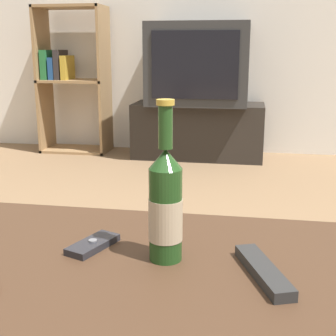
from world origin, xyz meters
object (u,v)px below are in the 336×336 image
object	(u,v)px
tv_stand	(198,131)
beer_bottle	(166,205)
television	(199,64)
bookshelf	(70,77)
cell_phone	(93,244)
remote_control	(263,271)

from	to	relation	value
tv_stand	beer_bottle	bearing A→B (deg)	-85.11
tv_stand	television	bearing A→B (deg)	-90.00
bookshelf	beer_bottle	xyz separation A→B (m)	(1.25, -2.72, -0.06)
television	beer_bottle	distance (m)	2.67
bookshelf	cell_phone	distance (m)	2.91
tv_stand	television	xyz separation A→B (m)	(-0.00, -0.00, 0.49)
remote_control	beer_bottle	bearing A→B (deg)	146.82
bookshelf	remote_control	bearing A→B (deg)	-62.62
bookshelf	remote_control	world-z (taller)	bookshelf
television	bookshelf	world-z (taller)	bookshelf
bookshelf	cell_phone	bearing A→B (deg)	-67.87
tv_stand	remote_control	bearing A→B (deg)	-81.40
bookshelf	beer_bottle	distance (m)	2.99
tv_stand	television	world-z (taller)	television
television	bookshelf	bearing A→B (deg)	176.69
television	cell_phone	world-z (taller)	television
beer_bottle	tv_stand	bearing A→B (deg)	94.89
remote_control	bookshelf	bearing A→B (deg)	96.64
tv_stand	cell_phone	world-z (taller)	cell_phone
cell_phone	remote_control	distance (m)	0.34
tv_stand	remote_control	distance (m)	2.74
tv_stand	beer_bottle	size ratio (longest dim) A/B	3.20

